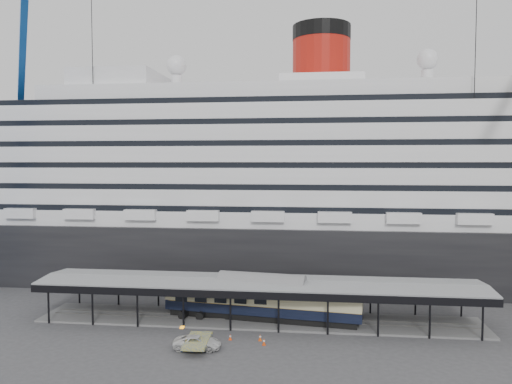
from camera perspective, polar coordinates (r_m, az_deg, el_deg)
ground at (r=60.91m, az=-0.30°, el=-15.93°), size 200.00×200.00×0.00m
cruise_ship at (r=89.34m, az=2.27°, el=2.24°), size 130.00×30.00×43.90m
platform_canopy at (r=64.93m, az=0.26°, el=-12.51°), size 56.00×9.18×5.30m
port_truck at (r=56.59m, az=-6.72°, el=-16.72°), size 5.25×2.60×1.43m
pullman_carriage at (r=64.72m, az=0.66°, el=-12.00°), size 25.36×6.57×24.69m
traffic_cone_left at (r=58.73m, az=0.47°, el=-16.28°), size 0.47×0.47×0.76m
traffic_cone_mid at (r=59.04m, az=-2.97°, el=-16.21°), size 0.36×0.36×0.69m
traffic_cone_right at (r=57.44m, az=0.92°, el=-16.73°), size 0.46×0.46×0.78m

